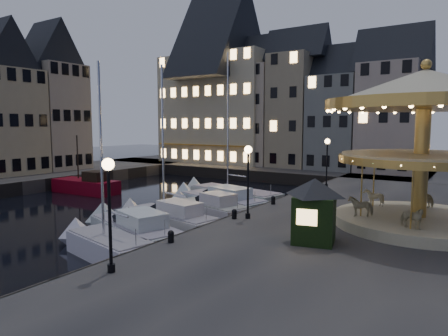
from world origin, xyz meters
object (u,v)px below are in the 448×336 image
Objects in this scene: motorboat_b at (132,230)px; motorboat_c at (167,219)px; bollard_c at (273,200)px; motorboat_f at (230,195)px; bollard_b at (234,214)px; motorboat_d at (208,209)px; bollard_d at (304,189)px; streetlamp_c at (327,156)px; bollard_a at (171,236)px; motorboat_e at (218,202)px; ticket_kiosk at (315,199)px; carousel at (424,118)px; red_fishing_boat at (87,186)px; streetlamp_a at (109,199)px; motorboat_a at (104,245)px; streetlamp_b at (248,171)px.

motorboat_c is (-0.12, 3.13, 0.03)m from motorboat_b.
bollard_c is 8.32m from motorboat_f.
motorboat_b is at bearing -146.32° from bollard_b.
motorboat_d is at bearing 87.19° from motorboat_b.
bollard_b and bollard_d have the same top height.
streetlamp_c is 0.39× the size of motorboat_c.
bollard_a is 0.06× the size of motorboat_e.
ticket_kiosk is at bearing -37.61° from motorboat_e.
carousel reaches higher than bollard_d.
bollard_b is at bearing -56.52° from motorboat_f.
bollard_a is 16.84m from motorboat_f.
red_fishing_boat reaches higher than bollard_a.
streetlamp_a reaches higher than bollard_a.
carousel is at bearing -50.26° from streetlamp_c.
motorboat_a is (-4.19, -16.34, -1.07)m from bollard_d.
motorboat_a reaches higher than red_fishing_boat.
motorboat_f reaches higher than red_fishing_boat.
streetlamp_b is at bearing -14.22° from red_fishing_boat.
motorboat_c is 10.89m from ticket_kiosk.
bollard_b is 11.99m from motorboat_f.
bollard_c is 7.20m from motorboat_c.
carousel is (29.52, -1.98, 6.30)m from red_fishing_boat.
ticket_kiosk reaches higher than motorboat_e.
motorboat_f reaches higher than bollard_a.
bollard_a is at bearing -64.03° from motorboat_d.
red_fishing_boat is at bearing 149.84° from motorboat_b.
streetlamp_c reaches higher than motorboat_e.
bollard_b is at bearing 1.25° from motorboat_c.
streetlamp_c is 7.32× the size of bollard_b.
ticket_kiosk is (25.92, -7.75, 2.60)m from red_fishing_boat.
motorboat_d reaches higher than bollard_d.
streetlamp_b is 5.14m from bollard_c.
motorboat_c is 1.51× the size of red_fishing_boat.
motorboat_b reaches higher than bollard_d.
bollard_c is 10.58m from carousel.
streetlamp_c is at bearing 21.15° from red_fishing_boat.
motorboat_c is at bearing -173.78° from streetlamp_b.
motorboat_a is (-4.79, -19.84, -3.48)m from streetlamp_c.
bollard_b is 5.96m from motorboat_d.
bollard_a is 0.04× the size of motorboat_f.
ticket_kiosk is (9.63, 3.93, 2.75)m from motorboat_a.
streetlamp_b is (0.00, 10.00, 0.00)m from streetlamp_a.
motorboat_d is at bearing 140.14° from bollard_b.
streetlamp_b is at bearing 34.41° from motorboat_b.
bollard_c is at bearing -15.32° from motorboat_e.
bollard_c is at bearing -2.36° from red_fishing_boat.
bollard_b is (-0.60, -0.50, -2.41)m from streetlamp_b.
motorboat_c reaches higher than streetlamp_a.
motorboat_a is at bearing 142.60° from streetlamp_a.
red_fishing_boat reaches higher than bollard_b.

